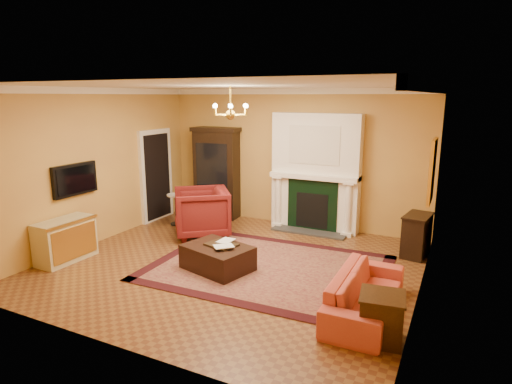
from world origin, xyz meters
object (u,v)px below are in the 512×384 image
Objects in this scene: china_cabinet at (217,175)px; coral_sofa at (366,287)px; pedestal_table at (176,207)px; leather_ottoman at (218,257)px; console_table at (416,236)px; end_table at (381,319)px; commode at (65,240)px; wingback_armchair at (201,210)px.

china_cabinet reaches higher than coral_sofa.
leather_ottoman is (2.16, -1.79, -0.19)m from pedestal_table.
console_table is at bearing 3.98° from pedestal_table.
china_cabinet is at bearing 140.25° from end_table.
coral_sofa is at bearing 5.86° from commode.
pedestal_table is 2.81m from leather_ottoman.
commode reaches higher than console_table.
console_table is 3.60m from leather_ottoman.
pedestal_table is 5.16m from coral_sofa.
wingback_armchair reaches higher than pedestal_table.
commode is 6.25m from console_table.
china_cabinet reaches higher than end_table.
china_cabinet is at bearing 76.54° from commode.
wingback_armchair is at bearing 149.64° from end_table.
coral_sofa is 3.44× the size of end_table.
wingback_armchair reaches higher than console_table.
pedestal_table is at bearing -167.35° from console_table.
end_table is (5.45, -0.15, -0.10)m from commode.
pedestal_table reaches higher than end_table.
wingback_armchair is at bearing -22.18° from pedestal_table.
coral_sofa is at bearing -41.98° from china_cabinet.
pedestal_table is 0.95× the size of console_table.
china_cabinet is 3.35m from leather_ottoman.
wingback_armchair is at bearing 64.26° from coral_sofa.
leather_ottoman is at bearing -63.84° from china_cabinet.
pedestal_table is 1.27× the size of end_table.
pedestal_table is at bearing 81.13° from commode.
pedestal_table reaches higher than leather_ottoman.
china_cabinet is 1.07× the size of coral_sofa.
coral_sofa is at bearing 6.23° from leather_ottoman.
wingback_armchair is at bearing -76.89° from china_cabinet.
china_cabinet is 2.75× the size of console_table.
wingback_armchair is at bearing -161.32° from console_table.
china_cabinet reaches higher than commode.
end_table reaches higher than leather_ottoman.
wingback_armchair is 1.55× the size of pedestal_table.
console_table is (0.06, 3.11, 0.09)m from end_table.
wingback_armchair is 4.20m from console_table.
china_cabinet is at bearing 160.32° from wingback_armchair.
wingback_armchair is 1.09× the size of commode.
pedestal_table is (-0.92, 0.38, -0.14)m from wingback_armchair.
commode is at bearing -147.73° from leather_ottoman.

